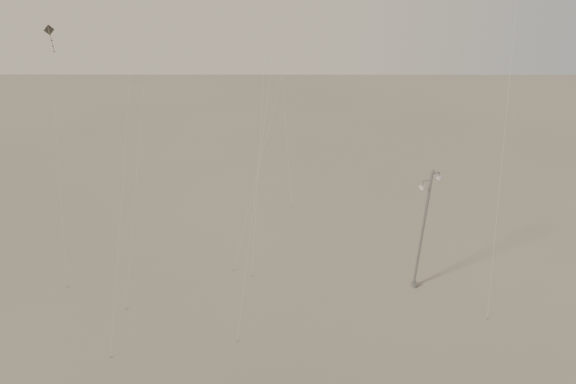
{
  "coord_description": "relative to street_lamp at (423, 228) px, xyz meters",
  "views": [
    {
      "loc": [
        0.44,
        -21.02,
        19.72
      ],
      "look_at": [
        0.33,
        5.0,
        7.19
      ],
      "focal_mm": 28.0,
      "sensor_mm": 36.0,
      "label": 1
    }
  ],
  "objects": [
    {
      "name": "ground",
      "position": [
        -9.24,
        -4.62,
        -4.75
      ],
      "size": [
        160.0,
        160.0,
        0.0
      ],
      "primitive_type": "plane",
      "color": "gray",
      "rests_on": "ground"
    },
    {
      "name": "kite_3",
      "position": [
        -17.74,
        0.17,
        10.51
      ],
      "size": [
        2.14,
        9.3,
        20.64
      ],
      "rotation": [
        0.0,
        0.0,
        0.13
      ],
      "color": "maroon",
      "rests_on": "ground"
    },
    {
      "name": "street_lamp",
      "position": [
        0.0,
        0.0,
        0.0
      ],
      "size": [
        1.56,
        0.85,
        8.9
      ],
      "color": "gray",
      "rests_on": "ground"
    },
    {
      "name": "kite_6",
      "position": [
        -23.02,
        0.94,
        7.95
      ],
      "size": [
        2.26,
        1.76,
        17.27
      ],
      "rotation": [
        0.0,
        0.0,
        0.33
      ],
      "color": "#282521",
      "rests_on": "ground"
    }
  ]
}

